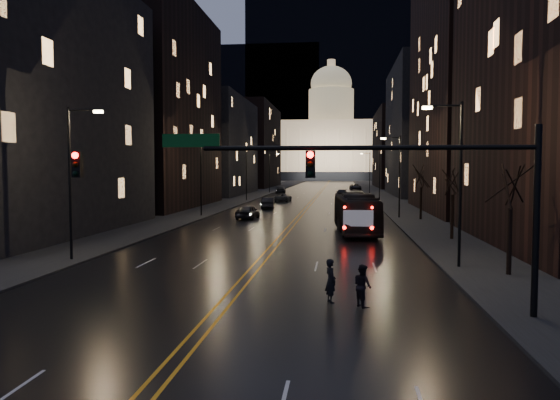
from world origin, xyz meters
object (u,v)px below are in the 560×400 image
(oncoming_car_a, at_px, (248,212))
(traffic_signal, at_px, (377,178))
(bus, at_px, (356,213))
(pedestrian_b, at_px, (363,286))
(receding_car_a, at_px, (345,207))
(oncoming_car_b, at_px, (268,203))
(pedestrian_a, at_px, (331,281))

(oncoming_car_a, bearing_deg, traffic_signal, 111.35)
(traffic_signal, distance_m, bus, 26.42)
(pedestrian_b, bearing_deg, traffic_signal, 166.23)
(traffic_signal, xyz_separation_m, receding_car_a, (-0.72, 45.46, -4.25))
(oncoming_car_b, height_order, receding_car_a, receding_car_a)
(pedestrian_a, height_order, pedestrian_b, pedestrian_a)
(oncoming_car_a, bearing_deg, bus, 139.02)
(traffic_signal, xyz_separation_m, oncoming_car_a, (-11.20, 37.74, -4.31))
(bus, relative_size, pedestrian_b, 7.15)
(oncoming_car_b, relative_size, receding_car_a, 0.91)
(receding_car_a, relative_size, pedestrian_b, 3.06)
(oncoming_car_a, distance_m, oncoming_car_b, 15.47)
(oncoming_car_a, relative_size, pedestrian_b, 2.77)
(oncoming_car_b, xyz_separation_m, pedestrian_b, (10.63, -51.86, 0.07))
(pedestrian_a, xyz_separation_m, pedestrian_b, (1.26, -0.52, -0.06))
(bus, distance_m, oncoming_car_b, 29.21)
(pedestrian_b, bearing_deg, pedestrian_a, 36.71)
(oncoming_car_a, distance_m, pedestrian_b, 37.95)
(bus, height_order, oncoming_car_a, bus)
(bus, bearing_deg, pedestrian_b, -95.40)
(bus, distance_m, oncoming_car_a, 16.12)
(oncoming_car_a, relative_size, pedestrian_a, 2.60)
(bus, relative_size, oncoming_car_b, 2.56)
(oncoming_car_a, xyz_separation_m, pedestrian_a, (9.52, -35.86, 0.10))
(bus, bearing_deg, receding_car_a, 87.83)
(bus, bearing_deg, oncoming_car_a, 129.80)
(receding_car_a, xyz_separation_m, pedestrian_b, (0.31, -44.11, -0.01))
(traffic_signal, bearing_deg, pedestrian_b, 107.02)
(traffic_signal, height_order, oncoming_car_a, traffic_signal)
(pedestrian_a, relative_size, pedestrian_b, 1.07)
(traffic_signal, xyz_separation_m, pedestrian_b, (-0.41, 1.35, -4.26))
(receding_car_a, distance_m, pedestrian_a, 43.60)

